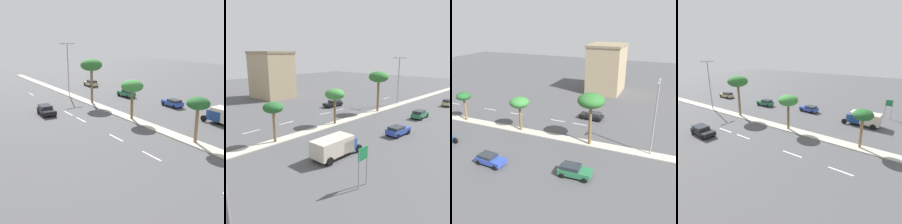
{
  "view_description": "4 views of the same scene",
  "coord_description": "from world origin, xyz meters",
  "views": [
    {
      "loc": [
        -23.99,
        -5.64,
        11.69
      ],
      "look_at": [
        -3.28,
        25.15,
        1.51
      ],
      "focal_mm": 44.79,
      "sensor_mm": 36.0,
      "label": 1
    },
    {
      "loc": [
        26.07,
        -2.74,
        11.2
      ],
      "look_at": [
        -0.55,
        26.18,
        1.66
      ],
      "focal_mm": 39.07,
      "sensor_mm": 36.0,
      "label": 2
    },
    {
      "loc": [
        32.13,
        46.33,
        17.59
      ],
      "look_at": [
        -1.23,
        32.09,
        3.91
      ],
      "focal_mm": 40.44,
      "sensor_mm": 36.0,
      "label": 3
    },
    {
      "loc": [
        -23.65,
        7.96,
        12.13
      ],
      "look_at": [
        -2.19,
        23.02,
        3.85
      ],
      "focal_mm": 30.77,
      "sensor_mm": 36.0,
      "label": 4
    }
  ],
  "objects": [
    {
      "name": "sedan_tan_far",
      "position": [
        8.66,
        51.84,
        0.79
      ],
      "size": [
        2.0,
        4.4,
        1.48
      ],
      "color": "tan",
      "rests_on": "ground"
    },
    {
      "name": "sedan_black_left",
      "position": [
        -9.32,
        34.23,
        0.74
      ],
      "size": [
        2.19,
        4.34,
        1.39
      ],
      "color": "black",
      "rests_on": "ground"
    },
    {
      "name": "lane_stripe_leading",
      "position": [
        -6.24,
        32.9,
        0.01
      ],
      "size": [
        0.2,
        2.8,
        0.01
      ],
      "primitive_type": "cube",
      "color": "silver",
      "rests_on": "ground"
    },
    {
      "name": "lane_stripe_far",
      "position": [
        -6.24,
        19.86,
        0.01
      ],
      "size": [
        0.2,
        2.8,
        0.01
      ],
      "primitive_type": "cube",
      "color": "silver",
      "rests_on": "ground"
    },
    {
      "name": "lane_stripe_front",
      "position": [
        -6.24,
        13.63,
        0.01
      ],
      "size": [
        0.2,
        2.8,
        0.01
      ],
      "primitive_type": "cube",
      "color": "silver",
      "rests_on": "ground"
    },
    {
      "name": "median_curb",
      "position": [
        0.0,
        40.47,
        0.06
      ],
      "size": [
        1.8,
        80.94,
        0.12
      ],
      "primitive_type": "cube",
      "color": "#B7B2A3",
      "rests_on": "ground"
    },
    {
      "name": "directional_road_sign",
      "position": [
        14.82,
        12.58,
        2.57
      ],
      "size": [
        0.1,
        1.25,
        3.62
      ],
      "color": "gray",
      "rests_on": "ground"
    },
    {
      "name": "lane_stripe_rear",
      "position": [
        -6.24,
        28.74,
        0.01
      ],
      "size": [
        0.2,
        2.8,
        0.01
      ],
      "primitive_type": "cube",
      "color": "silver",
      "rests_on": "ground"
    },
    {
      "name": "sedan_blue_trailing",
      "position": [
        10.26,
        26.8,
        0.73
      ],
      "size": [
        2.12,
        3.93,
        1.33
      ],
      "color": "#2D47AD",
      "rests_on": "ground"
    },
    {
      "name": "palm_tree_center",
      "position": [
        -0.03,
        24.87,
        4.77
      ],
      "size": [
        3.16,
        3.16,
        5.62
      ],
      "color": "brown",
      "rests_on": "median_curb"
    },
    {
      "name": "palm_tree_near",
      "position": [
        0.24,
        36.78,
        6.66
      ],
      "size": [
        3.8,
        3.8,
        7.71
      ],
      "color": "brown",
      "rests_on": "median_curb"
    },
    {
      "name": "street_lamp_near",
      "position": [
        -0.22,
        45.27,
        6.08
      ],
      "size": [
        2.9,
        0.24,
        10.22
      ],
      "color": "gray",
      "rests_on": "median_curb"
    },
    {
      "name": "box_truck",
      "position": [
        8.82,
        15.59,
        1.28
      ],
      "size": [
        2.53,
        6.08,
        2.28
      ],
      "color": "#234C99",
      "rests_on": "ground"
    },
    {
      "name": "sedan_green_inboard",
      "position": [
        8.54,
        37.54,
        0.78
      ],
      "size": [
        1.99,
        3.95,
        1.48
      ],
      "color": "#287047",
      "rests_on": "ground"
    },
    {
      "name": "ground_plane",
      "position": [
        0.0,
        31.48,
        0.0
      ],
      "size": [
        160.0,
        160.0,
        0.0
      ],
      "primitive_type": "plane",
      "color": "#4C4C4F"
    },
    {
      "name": "palm_tree_rear",
      "position": [
        0.16,
        13.51,
        4.46
      ],
      "size": [
        2.56,
        2.56,
        5.19
      ],
      "color": "olive",
      "rests_on": "median_curb"
    }
  ]
}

